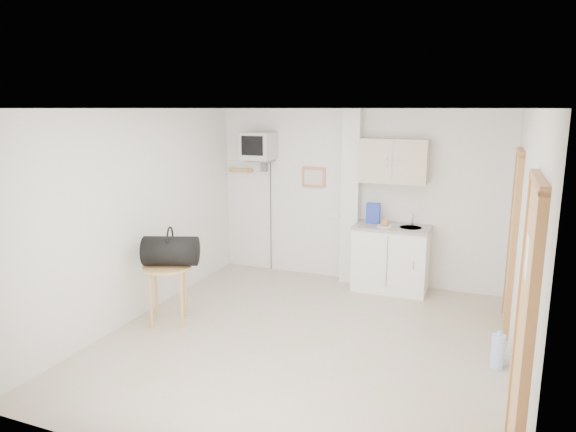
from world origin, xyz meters
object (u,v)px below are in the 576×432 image
at_px(crt_television, 258,147).
at_px(water_bottle, 498,351).
at_px(round_table, 168,274).
at_px(duffel_bag, 171,251).

xyz_separation_m(crt_television, water_bottle, (3.43, -1.88, -1.76)).
bearing_deg(round_table, duffel_bag, 46.58).
bearing_deg(water_bottle, round_table, -175.90).
bearing_deg(water_bottle, crt_television, 151.33).
height_order(round_table, water_bottle, round_table).
height_order(crt_television, water_bottle, crt_television).
height_order(crt_television, round_table, crt_television).
distance_m(round_table, duffel_bag, 0.29).
distance_m(crt_television, round_table, 2.53).
relative_size(duffel_bag, water_bottle, 1.84).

